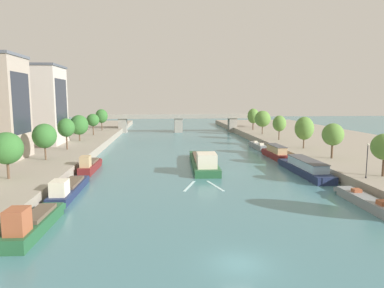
% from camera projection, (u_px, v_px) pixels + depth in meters
% --- Properties ---
extents(ground_plane, '(400.00, 400.00, 0.00)m').
position_uv_depth(ground_plane, '(239.00, 264.00, 26.04)').
color(ground_plane, teal).
extents(quay_left, '(36.00, 170.00, 1.70)m').
position_uv_depth(quay_left, '(18.00, 150.00, 77.12)').
color(quay_left, gray).
rests_on(quay_left, ground).
extents(quay_right, '(36.00, 170.00, 1.70)m').
position_uv_depth(quay_right, '(344.00, 146.00, 83.38)').
color(quay_right, gray).
rests_on(quay_right, ground).
extents(barge_midriver, '(4.91, 21.44, 3.43)m').
position_uv_depth(barge_midriver, '(204.00, 161.00, 62.32)').
color(barge_midriver, '#235633').
rests_on(barge_midriver, ground).
extents(wake_behind_barge, '(5.60, 6.00, 0.03)m').
position_uv_depth(wake_behind_barge, '(202.00, 186.00, 49.01)').
color(wake_behind_barge, silver).
rests_on(wake_behind_barge, ground).
extents(moored_boat_left_far, '(2.53, 11.17, 3.31)m').
position_uv_depth(moored_boat_left_far, '(33.00, 223.00, 31.88)').
color(moored_boat_left_far, '#235633').
rests_on(moored_boat_left_far, ground).
extents(moored_boat_left_near, '(2.42, 13.30, 2.74)m').
position_uv_depth(moored_boat_left_near, '(68.00, 188.00, 44.56)').
color(moored_boat_left_near, '#1E284C').
rests_on(moored_boat_left_near, ground).
extents(moored_boat_left_upstream, '(2.19, 10.66, 3.11)m').
position_uv_depth(moored_boat_left_upstream, '(90.00, 165.00, 58.78)').
color(moored_boat_left_upstream, maroon).
rests_on(moored_boat_left_upstream, ground).
extents(moored_boat_right_far, '(1.99, 11.23, 2.19)m').
position_uv_depth(moored_boat_right_far, '(366.00, 201.00, 39.88)').
color(moored_boat_right_far, gray).
rests_on(moored_boat_right_far, ground).
extents(moored_boat_right_midway, '(3.27, 16.94, 2.53)m').
position_uv_depth(moored_boat_right_midway, '(305.00, 168.00, 56.53)').
color(moored_boat_right_midway, '#1E284C').
rests_on(moored_boat_right_midway, ground).
extents(moored_boat_right_near, '(2.60, 11.71, 2.71)m').
position_uv_depth(moored_boat_right_near, '(276.00, 153.00, 71.49)').
color(moored_boat_right_near, maroon).
rests_on(moored_boat_right_near, ground).
extents(moored_boat_right_gap_after, '(1.88, 10.58, 2.35)m').
position_uv_depth(moored_boat_right_gap_after, '(258.00, 146.00, 84.63)').
color(moored_boat_right_gap_after, gray).
rests_on(moored_boat_right_gap_after, ground).
extents(tree_left_third, '(4.12, 4.12, 6.16)m').
position_uv_depth(tree_left_third, '(7.00, 148.00, 45.48)').
color(tree_left_third, brown).
rests_on(tree_left_third, quay_left).
extents(tree_left_distant, '(4.00, 4.00, 6.22)m').
position_uv_depth(tree_left_distant, '(44.00, 136.00, 59.42)').
color(tree_left_distant, brown).
rests_on(tree_left_distant, quay_left).
extents(tree_left_nearest, '(3.42, 3.42, 6.39)m').
position_uv_depth(tree_left_nearest, '(66.00, 128.00, 71.21)').
color(tree_left_nearest, brown).
rests_on(tree_left_nearest, quay_left).
extents(tree_left_far, '(4.42, 4.42, 6.36)m').
position_uv_depth(tree_left_far, '(79.00, 125.00, 85.56)').
color(tree_left_far, brown).
rests_on(tree_left_far, quay_left).
extents(tree_left_by_lamp, '(3.52, 3.52, 6.04)m').
position_uv_depth(tree_left_by_lamp, '(93.00, 120.00, 98.76)').
color(tree_left_by_lamp, brown).
rests_on(tree_left_by_lamp, quay_left).
extents(tree_left_end_of_row, '(3.84, 3.84, 6.89)m').
position_uv_depth(tree_left_end_of_row, '(102.00, 116.00, 112.43)').
color(tree_left_end_of_row, brown).
rests_on(tree_left_end_of_row, quay_left).
extents(tree_right_far, '(3.69, 3.69, 6.16)m').
position_uv_depth(tree_right_far, '(333.00, 135.00, 60.90)').
color(tree_right_far, brown).
rests_on(tree_right_far, quay_right).
extents(tree_right_second, '(3.90, 3.90, 6.64)m').
position_uv_depth(tree_right_second, '(304.00, 128.00, 72.96)').
color(tree_right_second, brown).
rests_on(tree_right_second, quay_right).
extents(tree_right_nearest, '(3.34, 3.34, 6.12)m').
position_uv_depth(tree_right_nearest, '(279.00, 123.00, 87.85)').
color(tree_right_nearest, brown).
rests_on(tree_right_nearest, quay_right).
extents(tree_right_by_lamp, '(4.58, 4.58, 6.79)m').
position_uv_depth(tree_right_by_lamp, '(263.00, 119.00, 101.45)').
color(tree_right_by_lamp, brown).
rests_on(tree_right_by_lamp, quay_right).
extents(tree_right_end_of_row, '(3.77, 3.77, 6.99)m').
position_uv_depth(tree_right_end_of_row, '(253.00, 116.00, 115.18)').
color(tree_right_end_of_row, brown).
rests_on(tree_right_end_of_row, quay_right).
extents(lamppost_right_bank, '(0.28, 0.28, 4.65)m').
position_uv_depth(lamppost_right_bank, '(367.00, 159.00, 46.01)').
color(lamppost_right_bank, black).
rests_on(lamppost_right_bank, quay_right).
extents(building_left_middle, '(15.58, 11.26, 17.88)m').
position_uv_depth(building_left_middle, '(27.00, 105.00, 79.35)').
color(building_left_middle, '#BCB2A8').
rests_on(building_left_middle, quay_left).
extents(bridge_far, '(62.95, 4.40, 6.48)m').
position_uv_depth(bridge_far, '(178.00, 121.00, 123.92)').
color(bridge_far, gray).
rests_on(bridge_far, ground).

